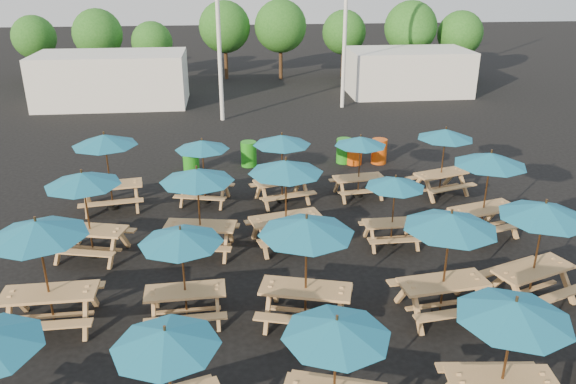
{
  "coord_description": "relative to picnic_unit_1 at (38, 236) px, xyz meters",
  "views": [
    {
      "loc": [
        -1.59,
        -13.68,
        7.38
      ],
      "look_at": [
        0.0,
        1.5,
        1.1
      ],
      "focal_mm": 35.0,
      "sensor_mm": 36.0,
      "label": 1
    }
  ],
  "objects": [
    {
      "name": "picnic_unit_11",
      "position": [
        5.61,
        6.29,
        -0.2
      ],
      "size": [
        2.3,
        2.3,
        2.32
      ],
      "rotation": [
        0.0,
        0.0,
        0.27
      ],
      "color": "#AB7B4C",
      "rests_on": "ground"
    },
    {
      "name": "picnic_unit_15",
      "position": [
        8.21,
        6.47,
        -0.36
      ],
      "size": [
        1.91,
        1.91,
        2.13
      ],
      "rotation": [
        0.0,
        0.0,
        0.12
      ],
      "color": "#AB7B4C",
      "rests_on": "ground"
    },
    {
      "name": "tree_6",
      "position": [
        15.85,
        25.83,
        1.25
      ],
      "size": [
        3.38,
        3.38,
        5.13
      ],
      "color": "#382314",
      "rests_on": "ground"
    },
    {
      "name": "picnic_unit_10",
      "position": [
        5.43,
        3.26,
        -0.02
      ],
      "size": [
        2.46,
        2.46,
        2.52
      ],
      "rotation": [
        0.0,
        0.0,
        0.24
      ],
      "color": "#AB7B4C",
      "rests_on": "ground"
    },
    {
      "name": "picnic_unit_18",
      "position": [
        11.15,
        3.31,
        -0.03
      ],
      "size": [
        2.49,
        2.49,
        2.52
      ],
      "rotation": [
        0.0,
        0.0,
        0.27
      ],
      "color": "#AB7B4C",
      "rests_on": "ground"
    },
    {
      "name": "waste_bin_3",
      "position": [
        8.78,
        9.73,
        -1.69
      ],
      "size": [
        0.6,
        0.6,
        0.97
      ],
      "primitive_type": "cylinder",
      "color": "#D54C0C",
      "rests_on": "ground"
    },
    {
      "name": "picnic_unit_6",
      "position": [
        3.08,
        3.07,
        -0.1
      ],
      "size": [
        2.28,
        2.28,
        2.44
      ],
      "rotation": [
        0.0,
        0.0,
        -0.18
      ],
      "color": "#AB7B4C",
      "rests_on": "ground"
    },
    {
      "name": "picnic_unit_2",
      "position": [
        0.18,
        3.14,
        -0.11
      ],
      "size": [
        2.37,
        2.37,
        2.42
      ],
      "rotation": [
        0.0,
        0.0,
        -0.25
      ],
      "color": "#AB7B4C",
      "rests_on": "ground"
    },
    {
      "name": "ground",
      "position": [
        5.61,
        2.94,
        -2.17
      ],
      "size": [
        120.0,
        120.0,
        0.0
      ],
      "primitive_type": "plane",
      "color": "black",
      "rests_on": "ground"
    },
    {
      "name": "event_tent_1",
      "position": [
        14.61,
        21.94,
        -0.87
      ],
      "size": [
        7.0,
        4.0,
        2.6
      ],
      "primitive_type": "cube",
      "color": "silver",
      "rests_on": "ground"
    },
    {
      "name": "picnic_unit_3",
      "position": [
        0.13,
        6.32,
        -0.04
      ],
      "size": [
        2.3,
        2.3,
        2.5
      ],
      "rotation": [
        0.0,
        0.0,
        0.15
      ],
      "color": "#AB7B4C",
      "rests_on": "ground"
    },
    {
      "name": "picnic_unit_4",
      "position": [
        2.88,
        -3.42,
        -0.33
      ],
      "size": [
        2.17,
        2.17,
        2.16
      ],
      "rotation": [
        0.0,
        0.0,
        0.29
      ],
      "color": "#AB7B4C",
      "rests_on": "ground"
    },
    {
      "name": "tree_1",
      "position": [
        -4.13,
        26.84,
        0.98
      ],
      "size": [
        3.11,
        3.11,
        4.72
      ],
      "color": "#382314",
      "rests_on": "ground"
    },
    {
      "name": "waste_bin_4",
      "position": [
        9.77,
        9.75,
        -1.69
      ],
      "size": [
        0.6,
        0.6,
        0.97
      ],
      "primitive_type": "cylinder",
      "color": "#D54C0C",
      "rests_on": "ground"
    },
    {
      "name": "tree_7",
      "position": [
        19.24,
        25.86,
        0.82
      ],
      "size": [
        2.95,
        2.95,
        4.48
      ],
      "color": "#382314",
      "rests_on": "ground"
    },
    {
      "name": "waste_bin_1",
      "position": [
        4.66,
        9.95,
        -1.69
      ],
      "size": [
        0.6,
        0.6,
        0.97
      ],
      "primitive_type": "cylinder",
      "color": "#1F8A19",
      "rests_on": "ground"
    },
    {
      "name": "waste_bin_2",
      "position": [
        8.41,
        9.95,
        -1.69
      ],
      "size": [
        0.6,
        0.6,
        0.97
      ],
      "primitive_type": "cylinder",
      "color": "#1F8A19",
      "rests_on": "ground"
    },
    {
      "name": "tree_0",
      "position": [
        -8.46,
        28.19,
        0.66
      ],
      "size": [
        2.8,
        2.8,
        4.24
      ],
      "color": "#382314",
      "rests_on": "ground"
    },
    {
      "name": "picnic_unit_12",
      "position": [
        8.46,
        -3.53,
        -0.15
      ],
      "size": [
        2.09,
        2.09,
        2.37
      ],
      "rotation": [
        0.0,
        0.0,
        -0.1
      ],
      "color": "#AB7B4C",
      "rests_on": "ground"
    },
    {
      "name": "tree_4",
      "position": [
        7.51,
        27.2,
        1.28
      ],
      "size": [
        3.41,
        3.41,
        5.17
      ],
      "color": "#382314",
      "rests_on": "ground"
    },
    {
      "name": "tree_3",
      "position": [
        3.86,
        27.65,
        1.23
      ],
      "size": [
        3.36,
        3.36,
        5.09
      ],
      "color": "#382314",
      "rests_on": "ground"
    },
    {
      "name": "tree_5",
      "position": [
        11.84,
        27.61,
        0.8
      ],
      "size": [
        2.94,
        2.94,
        4.45
      ],
      "color": "#382314",
      "rests_on": "ground"
    },
    {
      "name": "picnic_unit_8",
      "position": [
        5.55,
        -3.5,
        -0.29
      ],
      "size": [
        2.24,
        2.24,
        2.21
      ],
      "rotation": [
        0.0,
        0.0,
        -0.31
      ],
      "color": "#AB7B4C",
      "rests_on": "ground"
    },
    {
      "name": "picnic_unit_13",
      "position": [
        8.56,
        -0.45,
        -0.03
      ],
      "size": [
        2.27,
        2.27,
        2.51
      ],
      "rotation": [
        0.0,
        0.0,
        0.13
      ],
      "color": "#AB7B4C",
      "rests_on": "ground"
    },
    {
      "name": "picnic_unit_17",
      "position": [
        10.86,
        -0.08,
        -0.05
      ],
      "size": [
        2.57,
        2.57,
        2.48
      ],
      "rotation": [
        0.0,
        0.0,
        0.35
      ],
      "color": "#AB7B4C",
      "rests_on": "ground"
    },
    {
      "name": "picnic_unit_9",
      "position": [
        5.49,
        -0.4,
        -0.02
      ],
      "size": [
        2.51,
        2.51,
        2.53
      ],
      "rotation": [
        0.0,
        0.0,
        -0.27
      ],
      "color": "#AB7B4C",
      "rests_on": "ground"
    },
    {
      "name": "picnic_unit_1",
      "position": [
        0.0,
        0.0,
        0.0
      ],
      "size": [
        2.1,
        2.1,
        2.55
      ],
      "rotation": [
        0.0,
        0.0,
        0.02
      ],
      "color": "#AB7B4C",
      "rests_on": "ground"
    },
    {
      "name": "event_tent_0",
      "position": [
        -2.39,
        20.94,
        -0.77
      ],
      "size": [
        8.0,
        4.0,
        2.8
      ],
      "primitive_type": "cube",
      "color": "silver",
      "rests_on": "ground"
    },
    {
      "name": "picnic_unit_14",
      "position": [
        8.38,
        2.97,
        -0.44
      ],
      "size": [
        1.67,
        1.67,
        2.03
      ],
      "rotation": [
        0.0,
        0.0,
        0.02
      ],
      "color": "#AB7B4C",
      "rests_on": "ground"
    },
    {
      "name": "picnic_unit_7",
      "position": [
        3.08,
        6.49,
        -0.33
      ],
      "size": [
        2.12,
        2.12,
        2.16
      ],
      "rotation": [
        0.0,
        0.0,
        -0.25
      ],
      "color": "#AB7B4C",
      "rests_on": "ground"
    },
    {
      "name": "picnic_unit_5",
      "position": [
        2.88,
        -0.06,
        -0.27
      ],
      "size": [
        1.89,
        1.89,
        2.24
      ],
      "rotation": [
        0.0,
        0.0,
        0.04
      ],
      "color": "#AB7B4C",
      "rests_on": "ground"
    },
    {
      "name": "tree_2",
      "position": [
        -0.78,
        26.59,
        0.45
      ],
      "size": [
        2.59,
        2.59,
        3.93
      ],
      "color": "#382314",
      "rests_on": "ground"
    },
    {
      "name": "waste_bin_0",
      "position": [
        2.46,
        9.58,
        -1.69
      ],
      "size": [
        0.6,
        0.6,
        0.97
      ],
      "primitive_type": "cylinder",
      "color": "#1F8A19",
      "rests_on": "ground"
    },
    {
      "name": "picnic_unit_19",
      "position": [
        11.04,
        6.42,
        -0.2
      ],
      "size": [
        2.35,
        2.35,
        2.31
      ],
      "rotation": [
        0.0,
        0.0,
        0.31
      ],
      "color": "#AB7B4C",
      "rests_on": "ground"
    }
  ]
}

